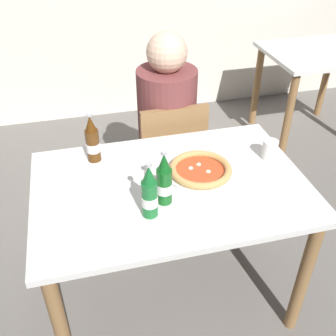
% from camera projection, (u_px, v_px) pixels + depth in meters
% --- Properties ---
extents(ground_plane, '(8.00, 8.00, 0.00)m').
position_uv_depth(ground_plane, '(170.00, 291.00, 2.18)').
color(ground_plane, slate).
extents(dining_table_main, '(1.20, 0.80, 0.75)m').
position_uv_depth(dining_table_main, '(171.00, 203.00, 1.81)').
color(dining_table_main, silver).
rests_on(dining_table_main, ground_plane).
extents(chair_behind_table, '(0.41, 0.41, 0.85)m').
position_uv_depth(chair_behind_table, '(169.00, 155.00, 2.41)').
color(chair_behind_table, olive).
rests_on(chair_behind_table, ground_plane).
extents(diner_seated, '(0.34, 0.34, 1.21)m').
position_uv_depth(diner_seated, '(167.00, 136.00, 2.39)').
color(diner_seated, '#2D3342').
rests_on(diner_seated, ground_plane).
extents(dining_table_background, '(0.80, 0.70, 0.75)m').
position_uv_depth(dining_table_background, '(314.00, 70.00, 3.21)').
color(dining_table_background, silver).
rests_on(dining_table_background, ground_plane).
extents(pizza_margherita_near, '(0.31, 0.31, 0.04)m').
position_uv_depth(pizza_margherita_near, '(200.00, 170.00, 1.79)').
color(pizza_margherita_near, white).
rests_on(pizza_margherita_near, dining_table_main).
extents(beer_bottle_left, '(0.07, 0.07, 0.25)m').
position_uv_depth(beer_bottle_left, '(92.00, 141.00, 1.84)').
color(beer_bottle_left, '#512D0F').
rests_on(beer_bottle_left, dining_table_main).
extents(beer_bottle_center, '(0.07, 0.07, 0.25)m').
position_uv_depth(beer_bottle_center, '(149.00, 194.00, 1.52)').
color(beer_bottle_center, '#196B2D').
rests_on(beer_bottle_center, dining_table_main).
extents(beer_bottle_right, '(0.07, 0.07, 0.25)m').
position_uv_depth(beer_bottle_right, '(164.00, 181.00, 1.59)').
color(beer_bottle_right, '#14591E').
rests_on(beer_bottle_right, dining_table_main).
extents(napkin_with_cutlery, '(0.19, 0.19, 0.01)m').
position_uv_depth(napkin_with_cutlery, '(105.00, 206.00, 1.62)').
color(napkin_with_cutlery, white).
rests_on(napkin_with_cutlery, dining_table_main).
extents(paper_cup, '(0.07, 0.07, 0.09)m').
position_uv_depth(paper_cup, '(270.00, 150.00, 1.88)').
color(paper_cup, white).
rests_on(paper_cup, dining_table_main).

